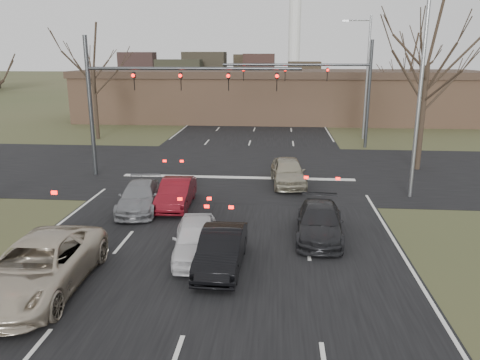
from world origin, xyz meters
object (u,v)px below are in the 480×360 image
Objects in this scene: streetlight_right_near at (417,84)px; building at (276,95)px; streetlight_right_far at (365,71)px; car_white_sedan at (196,238)px; car_grey_ahead at (140,197)px; mast_arm_near at (145,89)px; car_charcoal_sedan at (320,222)px; mast_arm_far at (331,81)px; car_red_ahead at (176,193)px; car_silver_suv at (38,267)px; car_black_hatch at (221,249)px; car_silver_ahead at (288,172)px.

building is at bearing 103.69° from streetlight_right_near.
streetlight_right_far is 2.54× the size of car_white_sedan.
car_white_sedan reaches higher than car_grey_ahead.
streetlight_right_near is (14.05, -3.00, 0.51)m from mast_arm_near.
streetlight_right_far reaches higher than car_charcoal_sedan.
car_red_ahead is (-8.60, -15.48, -4.37)m from mast_arm_far.
car_white_sedan is (4.73, -10.98, -4.40)m from mast_arm_near.
streetlight_right_far is 31.61m from car_silver_suv.
car_grey_ahead is at bearing -123.54° from streetlight_right_far.
car_grey_ahead is at bearing 129.65° from car_black_hatch.
car_silver_suv is 1.45× the size of car_white_sedan.
mast_arm_far is 1.95× the size of car_silver_suv.
car_white_sedan is at bearing -111.46° from streetlight_right_far.
car_black_hatch is at bearing 19.58° from car_silver_suv.
mast_arm_far is at bearing 64.82° from car_white_sedan.
car_white_sedan is (-9.82, -24.98, -4.92)m from streetlight_right_far.
car_charcoal_sedan is at bearing -86.58° from car_silver_ahead.
car_red_ahead is (-2.92, 6.35, -0.00)m from car_black_hatch.
mast_arm_near is 12.74m from car_white_sedan.
streetlight_right_far is 27.74m from car_black_hatch.
streetlight_right_far is at bearing 88.32° from streetlight_right_near.
streetlight_right_near reaches higher than car_silver_suv.
car_red_ahead is at bearing 13.87° from car_grey_ahead.
car_silver_suv is at bearing -146.19° from car_charcoal_sedan.
car_white_sedan is 0.91× the size of car_charcoal_sedan.
streetlight_right_near is 7.87m from car_silver_ahead.
streetlight_right_near is (6.82, -28.00, 2.92)m from building.
car_white_sedan is 1.31m from car_black_hatch.
building is 36.12m from car_white_sedan.
mast_arm_near is (-7.23, -25.00, 2.41)m from building.
building is 9.89× the size of car_grey_ahead.
car_grey_ahead is 0.99× the size of car_silver_ahead.
streetlight_right_near reaches higher than mast_arm_far.
car_black_hatch is (-8.32, -8.83, -4.93)m from streetlight_right_near.
car_white_sedan reaches higher than car_charcoal_sedan.
streetlight_right_near is at bearing 48.21° from car_black_hatch.
streetlight_right_far is at bearing 61.71° from car_silver_suv.
car_white_sedan is at bearing -107.67° from mast_arm_far.
streetlight_right_far reaches higher than car_black_hatch.
streetlight_right_near is at bearing 33.05° from car_white_sedan.
streetlight_right_far is (14.55, 14.00, 0.51)m from mast_arm_near.
streetlight_right_near is 12.53m from car_red_ahead.
streetlight_right_near reaches higher than car_charcoal_sedan.
car_silver_suv is at bearing -103.45° from car_grey_ahead.
car_silver_suv is (0.42, -13.86, -4.28)m from mast_arm_near.
car_red_ahead is at bearing -146.19° from car_silver_ahead.
car_black_hatch is (1.00, -0.85, -0.02)m from car_white_sedan.
mast_arm_far is 26.61m from car_silver_suv.
mast_arm_far is 2.80× the size of car_black_hatch.
mast_arm_far is 19.44m from car_charcoal_sedan.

